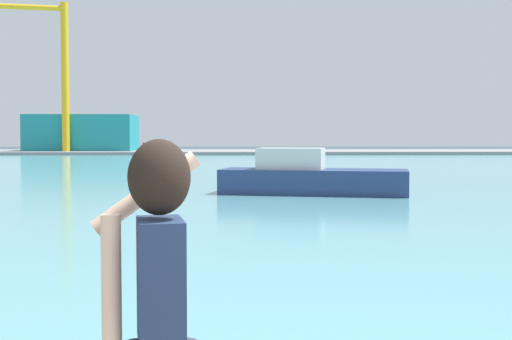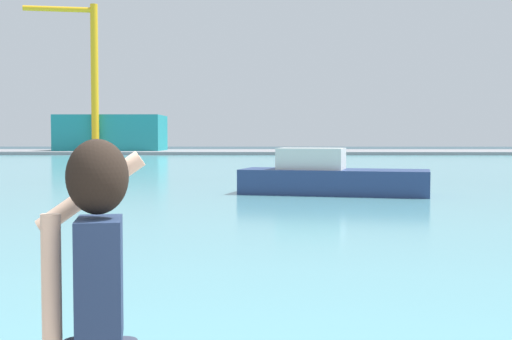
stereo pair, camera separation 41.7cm
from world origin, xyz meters
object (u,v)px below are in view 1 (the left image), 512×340
at_px(person_photographer, 158,288).
at_px(warehouse_left, 83,133).
at_px(boat_moored, 310,177).
at_px(port_crane, 58,65).

relative_size(person_photographer, warehouse_left, 0.12).
height_order(boat_moored, warehouse_left, warehouse_left).
distance_m(warehouse_left, port_crane, 10.61).
bearing_deg(warehouse_left, port_crane, -110.12).
xyz_separation_m(boat_moored, warehouse_left, (-24.46, 67.80, 2.23)).
distance_m(person_photographer, boat_moored, 24.02).
bearing_deg(person_photographer, warehouse_left, 2.43).
distance_m(boat_moored, port_crane, 68.84).
relative_size(boat_moored, port_crane, 0.40).
bearing_deg(port_crane, warehouse_left, 69.88).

